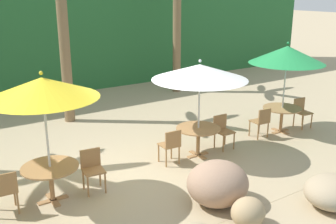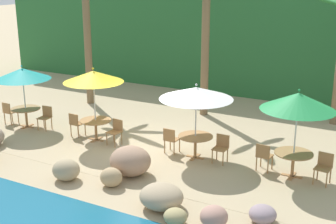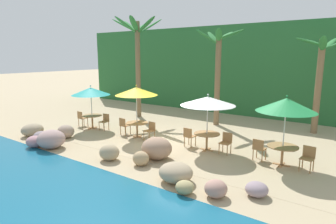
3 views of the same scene
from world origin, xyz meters
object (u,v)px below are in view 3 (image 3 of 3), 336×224
object	(u,v)px
chair_green_seaward	(308,157)
chair_green_inland	(259,148)
dining_table_yellow	(137,125)
umbrella_green	(286,105)
palm_tree_nearest	(137,50)
chair_yellow_seaward	(150,130)
chair_white_seaward	(226,141)
dining_table_green	(283,149)
chair_yellow_inland	(124,125)
umbrella_white	(208,101)
dining_table_white	(207,136)
chair_white_inland	(189,136)
chair_teal_inland	(82,117)
palm_tree_third	(320,71)
umbrella_teal	(91,91)
palm_tree_second	(218,64)
umbrella_yellow	(136,91)
chair_teal_seaward	(105,121)
dining_table_teal	(92,117)

from	to	relation	value
chair_green_seaward	chair_green_inland	xyz separation A→B (m)	(-1.71, -0.03, 0.00)
dining_table_yellow	umbrella_green	xyz separation A→B (m)	(6.83, 0.25, 1.65)
palm_tree_nearest	chair_yellow_seaward	bearing A→B (deg)	-43.11
chair_white_seaward	umbrella_green	size ratio (longest dim) A/B	0.33
dining_table_green	chair_white_seaward	bearing A→B (deg)	179.27
chair_yellow_inland	umbrella_white	world-z (taller)	umbrella_white
umbrella_green	palm_tree_nearest	xyz separation A→B (m)	(-10.00, 3.51, 2.06)
umbrella_white	dining_table_white	size ratio (longest dim) A/B	2.21
chair_yellow_inland	palm_tree_nearest	size ratio (longest dim) A/B	0.14
dining_table_green	chair_white_inland	bearing A→B (deg)	-178.47
dining_table_yellow	umbrella_green	bearing A→B (deg)	2.12
chair_teal_inland	chair_white_inland	world-z (taller)	same
palm_tree_nearest	palm_tree_third	xyz separation A→B (m)	(10.22, 2.18, -1.09)
umbrella_white	umbrella_green	xyz separation A→B (m)	(3.07, 0.05, 0.13)
chair_teal_inland	chair_green_inland	xyz separation A→B (m)	(10.04, 0.37, 0.00)
chair_white_inland	dining_table_yellow	bearing A→B (deg)	-177.09
dining_table_white	palm_tree_third	distance (m)	7.12
umbrella_teal	palm_tree_second	world-z (taller)	palm_tree_second
umbrella_teal	umbrella_yellow	world-z (taller)	umbrella_yellow
umbrella_yellow	chair_yellow_inland	xyz separation A→B (m)	(-0.85, -0.04, -1.78)
umbrella_green	chair_green_inland	world-z (taller)	umbrella_green
chair_green_inland	chair_teal_seaward	bearing A→B (deg)	-178.94
chair_green_inland	chair_teal_inland	bearing A→B (deg)	-177.91
chair_green_seaward	palm_tree_nearest	size ratio (longest dim) A/B	0.14
umbrella_yellow	chair_green_inland	bearing A→B (deg)	2.11
dining_table_white	palm_tree_nearest	xyz separation A→B (m)	(-6.92, 3.56, 3.71)
umbrella_white	chair_green_seaward	bearing A→B (deg)	0.72
chair_teal_seaward	palm_tree_second	bearing A→B (deg)	45.85
palm_tree_nearest	chair_white_seaward	bearing A→B (deg)	-24.10
umbrella_green	chair_green_seaward	bearing A→B (deg)	-0.11
chair_teal_seaward	dining_table_white	bearing A→B (deg)	1.27
dining_table_green	dining_table_teal	bearing A→B (deg)	-178.00
dining_table_yellow	chair_yellow_seaward	distance (m)	0.86
chair_teal_inland	chair_yellow_inland	xyz separation A→B (m)	(3.21, 0.11, 0.00)
umbrella_green	chair_yellow_seaward	bearing A→B (deg)	-177.48
chair_teal_seaward	dining_table_white	xyz separation A→B (m)	(6.13, 0.14, 0.10)
chair_yellow_inland	chair_white_seaward	world-z (taller)	same
dining_table_green	chair_green_seaward	distance (m)	0.86
umbrella_green	palm_tree_third	size ratio (longest dim) A/B	0.53
chair_white_seaward	umbrella_green	distance (m)	2.83
dining_table_yellow	palm_tree_nearest	distance (m)	6.16
palm_tree_third	chair_teal_inland	bearing A→B (deg)	-151.29
chair_teal_seaward	chair_teal_inland	distance (m)	1.71
umbrella_green	chair_teal_inland	bearing A→B (deg)	-177.90
dining_table_teal	palm_tree_second	distance (m)	7.66
umbrella_white	chair_green_seaward	size ratio (longest dim) A/B	2.79
chair_teal_inland	chair_green_inland	bearing A→B (deg)	2.09
chair_teal_seaward	umbrella_green	size ratio (longest dim) A/B	0.33
umbrella_yellow	chair_teal_inland	bearing A→B (deg)	-177.94
umbrella_white	palm_tree_third	bearing A→B (deg)	60.16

